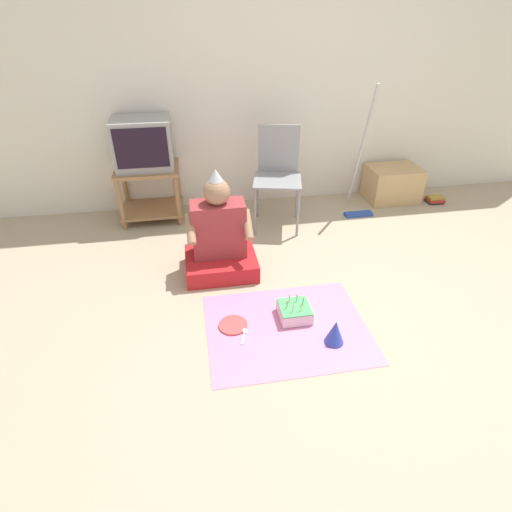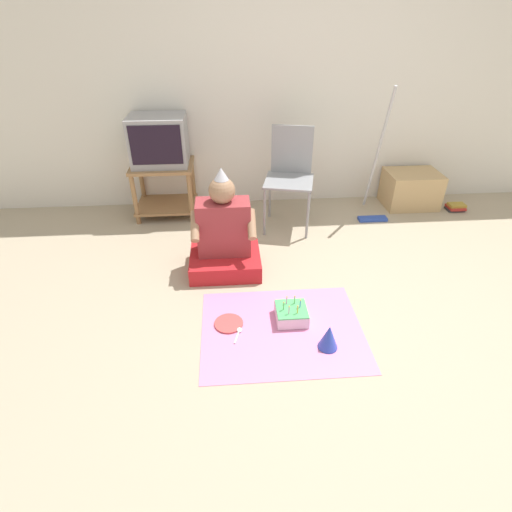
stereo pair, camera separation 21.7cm
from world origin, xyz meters
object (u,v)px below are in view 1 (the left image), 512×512
object	(u,v)px
cardboard_box_stack	(392,184)
birthday_cake	(294,311)
paper_plate	(233,325)
book_pile	(435,199)
party_hat_blue	(335,332)
tv	(143,143)
dust_mop	(360,178)
person_seated	(220,240)
folding_chair	(278,170)

from	to	relation	value
cardboard_box_stack	birthday_cake	size ratio (longest dim) A/B	2.54
paper_plate	cardboard_box_stack	bearing A→B (deg)	41.77
book_pile	party_hat_blue	size ratio (longest dim) A/B	1.08
tv	paper_plate	bearing A→B (deg)	-71.32
cardboard_box_stack	paper_plate	xyz separation A→B (m)	(-1.93, -1.73, -0.17)
tv	cardboard_box_stack	distance (m)	2.58
dust_mop	paper_plate	bearing A→B (deg)	-134.16
person_seated	party_hat_blue	distance (m)	1.15
cardboard_box_stack	book_pile	world-z (taller)	cardboard_box_stack
folding_chair	paper_plate	world-z (taller)	folding_chair
folding_chair	party_hat_blue	xyz separation A→B (m)	(0.01, -1.68, -0.44)
cardboard_box_stack	paper_plate	distance (m)	2.60
book_pile	person_seated	bearing A→B (deg)	-159.88
tv	party_hat_blue	size ratio (longest dim) A/B	3.07
folding_chair	cardboard_box_stack	size ratio (longest dim) A/B	1.71
tv	book_pile	xyz separation A→B (m)	(2.96, -0.17, -0.71)
paper_plate	party_hat_blue	bearing A→B (deg)	-22.68
person_seated	party_hat_blue	xyz separation A→B (m)	(0.63, -0.94, -0.18)
book_pile	paper_plate	xyz separation A→B (m)	(-2.38, -1.56, -0.02)
tv	folding_chair	bearing A→B (deg)	-14.60
tv	person_seated	bearing A→B (deg)	-61.25
person_seated	party_hat_blue	size ratio (longest dim) A/B	5.02
folding_chair	dust_mop	world-z (taller)	dust_mop
dust_mop	party_hat_blue	distance (m)	1.96
dust_mop	party_hat_blue	bearing A→B (deg)	-115.55
birthday_cake	party_hat_blue	world-z (taller)	party_hat_blue
cardboard_box_stack	birthday_cake	xyz separation A→B (m)	(-1.51, -1.71, -0.13)
folding_chair	party_hat_blue	distance (m)	1.74
book_pile	person_seated	world-z (taller)	person_seated
dust_mop	book_pile	bearing A→B (deg)	4.41
birthday_cake	paper_plate	xyz separation A→B (m)	(-0.42, -0.02, -0.04)
cardboard_box_stack	person_seated	world-z (taller)	person_seated
paper_plate	book_pile	bearing A→B (deg)	33.33
birthday_cake	book_pile	bearing A→B (deg)	38.38
dust_mop	book_pile	world-z (taller)	dust_mop
folding_chair	paper_plate	bearing A→B (deg)	-113.00
folding_chair	tv	bearing A→B (deg)	165.40
dust_mop	paper_plate	world-z (taller)	dust_mop
party_hat_blue	birthday_cake	bearing A→B (deg)	124.75
cardboard_box_stack	dust_mop	xyz separation A→B (m)	(-0.49, -0.24, 0.19)
cardboard_box_stack	person_seated	xyz separation A→B (m)	(-1.95, -1.04, 0.09)
cardboard_box_stack	person_seated	size ratio (longest dim) A/B	0.63
party_hat_blue	paper_plate	distance (m)	0.67
tv	cardboard_box_stack	size ratio (longest dim) A/B	0.97
folding_chair	paper_plate	distance (m)	1.63
party_hat_blue	paper_plate	world-z (taller)	party_hat_blue
book_pile	birthday_cake	size ratio (longest dim) A/B	0.86
person_seated	party_hat_blue	world-z (taller)	person_seated
dust_mop	cardboard_box_stack	bearing A→B (deg)	25.87
dust_mop	paper_plate	size ratio (longest dim) A/B	6.48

